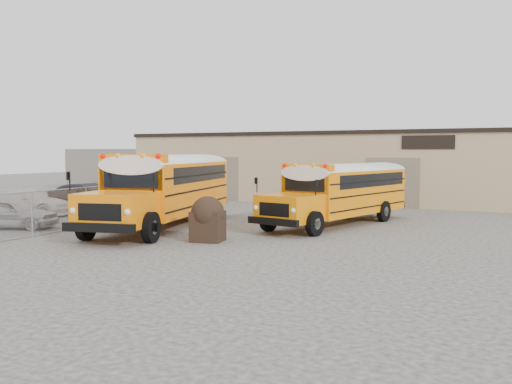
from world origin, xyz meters
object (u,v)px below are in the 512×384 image
at_px(tarp_bundle, 208,218).
at_px(car_dark, 89,197).
at_px(car_white, 24,202).
at_px(school_bus_left, 213,177).
at_px(car_silver, 11,213).
at_px(school_bus_right, 397,183).

distance_m(tarp_bundle, car_dark, 13.96).
xyz_separation_m(tarp_bundle, car_white, (-13.04, 3.14, -0.14)).
bearing_deg(school_bus_left, tarp_bundle, -60.51).
bearing_deg(tarp_bundle, car_white, 166.45).
xyz_separation_m(car_silver, car_white, (-3.52, 3.85, 0.05)).
height_order(school_bus_right, car_dark, school_bus_right).
bearing_deg(car_white, school_bus_right, -78.05).
relative_size(tarp_bundle, car_silver, 0.43).
relative_size(school_bus_left, school_bus_right, 1.15).
xyz_separation_m(school_bus_right, car_dark, (-16.27, -6.08, -0.89)).
bearing_deg(car_silver, car_dark, -1.79).
bearing_deg(tarp_bundle, car_dark, 150.32).
xyz_separation_m(school_bus_left, car_dark, (-6.67, -2.74, -1.14)).
relative_size(tarp_bundle, car_white, 0.34).
relative_size(school_bus_right, car_white, 2.01).
bearing_deg(car_white, car_dark, -31.49).
height_order(school_bus_left, tarp_bundle, school_bus_left).
bearing_deg(school_bus_left, car_dark, -157.65).
bearing_deg(tarp_bundle, car_silver, -175.73).
height_order(tarp_bundle, car_white, tarp_bundle).
bearing_deg(school_bus_left, car_white, -139.35).
relative_size(school_bus_left, tarp_bundle, 6.82).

